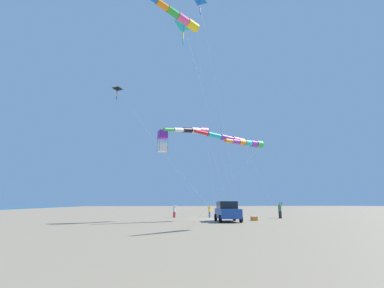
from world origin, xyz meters
TOP-DOWN VIEW (x-y plane):
  - ground_plane at (0.00, 0.00)m, footprint 600.00×600.00m
  - parked_car at (-0.83, -5.36)m, footprint 2.80×4.60m
  - cooler_box at (2.33, -4.60)m, footprint 0.62×0.42m
  - person_adult_flyer at (7.39, -1.40)m, footprint 0.55×0.65m
  - person_child_green_jacket at (0.17, 2.74)m, footprint 0.53×0.52m
  - person_child_grey_jacket at (-4.07, 3.68)m, footprint 0.54×0.46m
  - person_bystander_far at (2.07, 5.38)m, footprint 0.40×0.43m
  - kite_windsock_white_trailing at (-2.09, -12.81)m, footprint 4.02×10.04m
  - kite_windsock_red_high_left at (-3.33, -2.31)m, footprint 10.27×7.93m
  - kite_windsock_striped_overhead at (-6.47, -7.61)m, footprint 12.45×14.67m
  - kite_delta_long_streamer_left at (-11.70, 5.23)m, footprint 13.33×0.97m
  - kite_windsock_blue_topmost at (0.30, -3.36)m, footprint 12.61×5.97m
  - kite_delta_purple_drifting at (-4.66, -9.46)m, footprint 7.02×6.98m
  - kite_delta_black_fish_shape at (-4.80, -3.75)m, footprint 7.04×1.65m
  - kite_box_rainbow_low_near at (-6.78, -3.06)m, footprint 8.62×6.41m

SIDE VIEW (x-z plane):
  - ground_plane at x=0.00m, z-range 0.00..0.00m
  - cooler_box at x=2.33m, z-range 0.00..0.42m
  - person_bystander_far at x=2.07m, z-range 0.05..1.24m
  - person_child_green_jacket at x=0.17m, z-range 0.07..1.54m
  - person_child_grey_jacket at x=-4.07m, z-range 0.07..1.65m
  - parked_car at x=-0.83m, z-range 0.03..1.88m
  - person_adult_flyer at x=7.39m, z-range 0.08..1.98m
  - kite_windsock_white_trailing at x=-2.09m, z-range 2.68..8.90m
  - kite_box_rainbow_low_near at x=-6.78m, z-range 3.40..12.40m
  - kite_windsock_blue_topmost at x=0.30m, z-range 4.11..13.04m
  - kite_windsock_red_high_left at x=-3.33m, z-range 4.37..14.65m
  - kite_delta_long_streamer_left at x=-11.70m, z-range 8.15..25.10m
  - kite_windsock_striped_overhead at x=-6.47m, z-range 9.45..29.36m
  - kite_delta_purple_drifting at x=-4.66m, z-range 9.62..29.76m
  - kite_delta_black_fish_shape at x=-4.80m, z-range 10.40..32.24m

